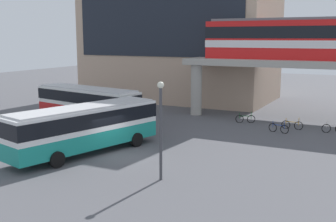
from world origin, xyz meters
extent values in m
plane|color=#515156|center=(0.00, 10.00, 0.00)|extent=(120.00, 120.00, 0.00)
cube|color=tan|center=(-7.90, 26.11, 10.26)|extent=(22.73, 12.64, 20.52)
cube|color=black|center=(-7.90, 19.74, 11.29)|extent=(20.46, 0.10, 11.49)
cylinder|color=#ADA89E|center=(-1.34, 16.04, 2.51)|extent=(1.10, 1.10, 5.01)
cylinder|color=#ADA89E|center=(-1.34, 20.76, 2.51)|extent=(1.10, 1.10, 5.01)
cube|color=teal|center=(-2.21, -0.53, 1.05)|extent=(5.20, 11.27, 1.10)
cube|color=white|center=(-2.21, -0.53, 2.35)|extent=(5.20, 11.27, 1.50)
cube|color=black|center=(-2.21, -0.53, 2.43)|extent=(5.25, 11.32, 0.96)
cube|color=silver|center=(-2.21, -0.53, 3.16)|extent=(4.94, 10.71, 0.12)
cylinder|color=black|center=(-2.53, 3.19, 0.50)|extent=(0.52, 1.04, 1.00)
cylinder|color=black|center=(-0.11, 2.56, 0.50)|extent=(0.52, 1.04, 1.00)
cylinder|color=black|center=(-4.20, -3.19, 0.50)|extent=(0.52, 1.04, 1.00)
cylinder|color=black|center=(-1.78, -3.82, 0.50)|extent=(0.52, 1.04, 1.00)
cube|color=red|center=(-8.56, 7.88, 1.05)|extent=(11.27, 4.49, 1.10)
cube|color=white|center=(-8.56, 7.88, 2.35)|extent=(11.27, 4.49, 1.50)
cube|color=black|center=(-8.56, 7.88, 2.43)|extent=(11.32, 4.54, 0.96)
cube|color=silver|center=(-8.56, 7.88, 3.16)|extent=(10.71, 4.26, 0.12)
cylinder|color=black|center=(-12.25, 7.30, 0.50)|extent=(1.03, 0.46, 1.00)
cylinder|color=black|center=(-11.79, 9.76, 0.50)|extent=(1.03, 0.46, 1.00)
cylinder|color=black|center=(-5.77, 6.08, 0.50)|extent=(1.03, 0.46, 1.00)
cylinder|color=black|center=(-5.31, 8.54, 0.50)|extent=(1.03, 0.46, 1.00)
torus|color=black|center=(9.13, 13.54, 0.34)|extent=(0.74, 0.11, 0.74)
torus|color=black|center=(8.08, 13.47, 0.34)|extent=(0.74, 0.11, 0.74)
cylinder|color=orange|center=(8.60, 13.51, 0.62)|extent=(1.05, 0.12, 0.05)
cylinder|color=orange|center=(8.08, 13.47, 0.64)|extent=(0.04, 0.04, 0.55)
cylinder|color=orange|center=(9.13, 13.54, 0.69)|extent=(0.04, 0.04, 0.65)
torus|color=black|center=(11.34, 13.45, 0.34)|extent=(0.72, 0.30, 0.74)
cylinder|color=silver|center=(11.84, 13.62, 0.62)|extent=(1.01, 0.39, 0.05)
cylinder|color=silver|center=(11.34, 13.45, 0.64)|extent=(0.04, 0.04, 0.55)
torus|color=black|center=(8.38, 11.55, 0.34)|extent=(0.73, 0.25, 0.74)
torus|color=black|center=(7.36, 11.82, 0.34)|extent=(0.73, 0.25, 0.74)
cylinder|color=#1E3FA5|center=(7.87, 11.68, 0.62)|extent=(1.03, 0.32, 0.05)
cylinder|color=#1E3FA5|center=(7.36, 11.82, 0.64)|extent=(0.04, 0.04, 0.55)
cylinder|color=#1E3FA5|center=(8.38, 11.55, 0.69)|extent=(0.04, 0.04, 0.65)
torus|color=black|center=(4.75, 14.57, 0.34)|extent=(0.70, 0.36, 0.74)
torus|color=black|center=(3.79, 14.14, 0.34)|extent=(0.70, 0.36, 0.74)
cylinder|color=#1E7F33|center=(4.27, 14.35, 0.62)|extent=(0.98, 0.47, 0.05)
cylinder|color=#1E7F33|center=(3.79, 14.14, 0.64)|extent=(0.04, 0.04, 0.55)
cylinder|color=#1E7F33|center=(4.75, 14.57, 0.69)|extent=(0.04, 0.04, 0.65)
cylinder|color=#3F3F44|center=(4.74, -2.90, 2.53)|extent=(0.16, 0.16, 5.06)
sphere|color=silver|center=(4.74, -2.90, 5.21)|extent=(0.36, 0.36, 0.36)
camera|label=1|loc=(15.10, -22.30, 7.68)|focal=44.98mm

